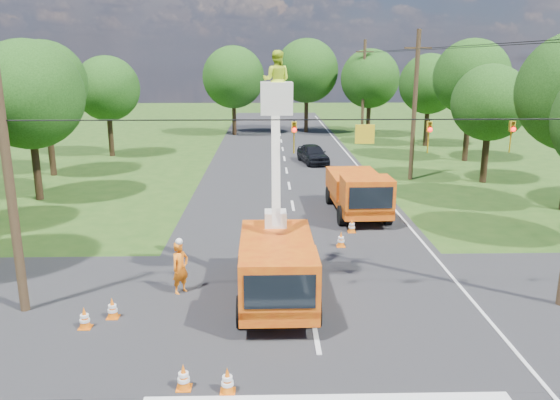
{
  "coord_description": "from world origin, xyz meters",
  "views": [
    {
      "loc": [
        -1.44,
        -14.81,
        8.12
      ],
      "look_at": [
        -0.93,
        6.44,
        2.6
      ],
      "focal_mm": 35.0,
      "sensor_mm": 36.0,
      "label": 1
    }
  ],
  "objects_px": {
    "tree_far_c": "(370,79)",
    "traffic_cone_4": "(112,308)",
    "traffic_cone_2": "(341,239)",
    "ground_worker": "(180,268)",
    "second_truck": "(358,191)",
    "tree_right_c": "(490,103)",
    "tree_left_e": "(44,83)",
    "bucket_truck": "(277,251)",
    "traffic_cone_3": "(352,226)",
    "tree_far_a": "(233,77)",
    "traffic_cone_8": "(184,377)",
    "traffic_cone_5": "(85,318)",
    "pole_left": "(9,178)",
    "traffic_cone_7": "(344,194)",
    "tree_right_e": "(429,84)",
    "pole_right_mid": "(415,105)",
    "tree_far_b": "(307,71)",
    "tree_right_d": "(472,77)",
    "pole_right_far": "(363,89)",
    "tree_left_d": "(28,95)",
    "traffic_cone_0": "(227,381)",
    "tree_left_f": "(107,89)",
    "distant_car": "(313,154)"
  },
  "relations": [
    {
      "from": "pole_left",
      "to": "tree_far_b",
      "type": "distance_m",
      "value": 46.76
    },
    {
      "from": "traffic_cone_4",
      "to": "traffic_cone_5",
      "type": "height_order",
      "value": "same"
    },
    {
      "from": "tree_far_c",
      "to": "second_truck",
      "type": "bearing_deg",
      "value": -101.23
    },
    {
      "from": "tree_far_a",
      "to": "tree_far_b",
      "type": "bearing_deg",
      "value": 14.04
    },
    {
      "from": "tree_left_f",
      "to": "tree_far_a",
      "type": "relative_size",
      "value": 0.88
    },
    {
      "from": "traffic_cone_7",
      "to": "tree_right_c",
      "type": "distance_m",
      "value": 12.18
    },
    {
      "from": "traffic_cone_2",
      "to": "tree_far_c",
      "type": "distance_m",
      "value": 37.19
    },
    {
      "from": "traffic_cone_8",
      "to": "tree_left_d",
      "type": "xyz_separation_m",
      "value": [
        -11.43,
        19.61,
        5.77
      ]
    },
    {
      "from": "tree_left_e",
      "to": "tree_far_b",
      "type": "xyz_separation_m",
      "value": [
        19.8,
        23.0,
        0.32
      ]
    },
    {
      "from": "traffic_cone_4",
      "to": "traffic_cone_5",
      "type": "bearing_deg",
      "value": -134.97
    },
    {
      "from": "traffic_cone_8",
      "to": "tree_left_e",
      "type": "distance_m",
      "value": 30.34
    },
    {
      "from": "distant_car",
      "to": "tree_right_d",
      "type": "height_order",
      "value": "tree_right_d"
    },
    {
      "from": "traffic_cone_4",
      "to": "bucket_truck",
      "type": "bearing_deg",
      "value": 13.56
    },
    {
      "from": "second_truck",
      "to": "traffic_cone_4",
      "type": "bearing_deg",
      "value": -131.56
    },
    {
      "from": "tree_far_b",
      "to": "traffic_cone_3",
      "type": "bearing_deg",
      "value": -90.61
    },
    {
      "from": "traffic_cone_7",
      "to": "tree_far_a",
      "type": "height_order",
      "value": "tree_far_a"
    },
    {
      "from": "tree_left_e",
      "to": "tree_right_e",
      "type": "xyz_separation_m",
      "value": [
        30.6,
        13.0,
        -0.68
      ]
    },
    {
      "from": "pole_left",
      "to": "tree_left_e",
      "type": "xyz_separation_m",
      "value": [
        -7.3,
        22.0,
        1.99
      ]
    },
    {
      "from": "pole_left",
      "to": "traffic_cone_8",
      "type": "bearing_deg",
      "value": -37.87
    },
    {
      "from": "traffic_cone_3",
      "to": "tree_left_e",
      "type": "relative_size",
      "value": 0.08
    },
    {
      "from": "pole_left",
      "to": "tree_far_c",
      "type": "height_order",
      "value": "tree_far_c"
    },
    {
      "from": "pole_right_far",
      "to": "pole_left",
      "type": "height_order",
      "value": "pole_right_far"
    },
    {
      "from": "traffic_cone_8",
      "to": "tree_far_c",
      "type": "xyz_separation_m",
      "value": [
        13.07,
        46.61,
        5.7
      ]
    },
    {
      "from": "tree_left_e",
      "to": "tree_left_f",
      "type": "relative_size",
      "value": 1.12
    },
    {
      "from": "tree_far_c",
      "to": "traffic_cone_4",
      "type": "bearing_deg",
      "value": -110.49
    },
    {
      "from": "traffic_cone_4",
      "to": "tree_far_a",
      "type": "distance_m",
      "value": 44.05
    },
    {
      "from": "traffic_cone_0",
      "to": "tree_right_d",
      "type": "xyz_separation_m",
      "value": [
        17.26,
        31.8,
        6.32
      ]
    },
    {
      "from": "bucket_truck",
      "to": "tree_far_c",
      "type": "distance_m",
      "value": 42.91
    },
    {
      "from": "traffic_cone_0",
      "to": "pole_left",
      "type": "bearing_deg",
      "value": 145.74
    },
    {
      "from": "bucket_truck",
      "to": "second_truck",
      "type": "xyz_separation_m",
      "value": [
        4.5,
        10.54,
        -0.49
      ]
    },
    {
      "from": "traffic_cone_0",
      "to": "pole_left",
      "type": "relative_size",
      "value": 0.08
    },
    {
      "from": "second_truck",
      "to": "tree_right_c",
      "type": "bearing_deg",
      "value": 36.66
    },
    {
      "from": "pole_right_mid",
      "to": "tree_left_e",
      "type": "relative_size",
      "value": 1.06
    },
    {
      "from": "pole_left",
      "to": "tree_right_d",
      "type": "xyz_separation_m",
      "value": [
        24.3,
        27.0,
        2.18
      ]
    },
    {
      "from": "traffic_cone_5",
      "to": "traffic_cone_2",
      "type": "bearing_deg",
      "value": 39.57
    },
    {
      "from": "traffic_cone_3",
      "to": "pole_left",
      "type": "distance_m",
      "value": 15.14
    },
    {
      "from": "pole_right_far",
      "to": "tree_far_b",
      "type": "distance_m",
      "value": 7.63
    },
    {
      "from": "pole_right_far",
      "to": "tree_left_d",
      "type": "bearing_deg",
      "value": -133.23
    },
    {
      "from": "tree_left_f",
      "to": "tree_far_b",
      "type": "distance_m",
      "value": 23.3
    },
    {
      "from": "traffic_cone_7",
      "to": "traffic_cone_8",
      "type": "relative_size",
      "value": 1.0
    },
    {
      "from": "second_truck",
      "to": "tree_far_c",
      "type": "relative_size",
      "value": 0.73
    },
    {
      "from": "traffic_cone_5",
      "to": "tree_far_c",
      "type": "bearing_deg",
      "value": 69.02
    },
    {
      "from": "pole_right_mid",
      "to": "tree_left_e",
      "type": "height_order",
      "value": "pole_right_mid"
    },
    {
      "from": "traffic_cone_2",
      "to": "bucket_truck",
      "type": "bearing_deg",
      "value": -118.45
    },
    {
      "from": "ground_worker",
      "to": "tree_left_e",
      "type": "bearing_deg",
      "value": 71.45
    },
    {
      "from": "tree_right_d",
      "to": "tree_right_e",
      "type": "relative_size",
      "value": 1.12
    },
    {
      "from": "traffic_cone_3",
      "to": "traffic_cone_4",
      "type": "bearing_deg",
      "value": -136.0
    },
    {
      "from": "tree_right_c",
      "to": "pole_left",
      "type": "bearing_deg",
      "value": -140.07
    },
    {
      "from": "traffic_cone_2",
      "to": "ground_worker",
      "type": "bearing_deg",
      "value": -143.13
    },
    {
      "from": "traffic_cone_2",
      "to": "traffic_cone_5",
      "type": "bearing_deg",
      "value": -140.43
    }
  ]
}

